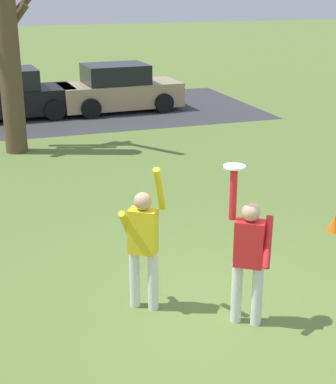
{
  "coord_description": "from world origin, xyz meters",
  "views": [
    {
      "loc": [
        -2.85,
        -6.16,
        4.13
      ],
      "look_at": [
        -0.36,
        1.16,
        1.37
      ],
      "focal_mm": 54.48,
      "sensor_mm": 36.0,
      "label": 1
    }
  ],
  "objects_px": {
    "field_cone_orange": "(334,223)",
    "parked_car_tan": "(119,89)",
    "bare_tree_tall": "(7,39)",
    "person_catcher": "(249,254)",
    "parked_car_black": "(8,96)",
    "person_defender": "(143,241)",
    "frisbee_disc": "(234,167)"
  },
  "relations": [
    {
      "from": "person_catcher",
      "to": "parked_car_black",
      "type": "height_order",
      "value": "person_catcher"
    },
    {
      "from": "field_cone_orange",
      "to": "parked_car_tan",
      "type": "bearing_deg",
      "value": 94.84
    },
    {
      "from": "person_catcher",
      "to": "bare_tree_tall",
      "type": "xyz_separation_m",
      "value": [
        -2.06,
        9.46,
        1.88
      ]
    },
    {
      "from": "person_catcher",
      "to": "parked_car_tan",
      "type": "bearing_deg",
      "value": -62.82
    },
    {
      "from": "parked_car_black",
      "to": "bare_tree_tall",
      "type": "xyz_separation_m",
      "value": [
        -0.16,
        -4.18,
        2.13
      ]
    },
    {
      "from": "parked_car_black",
      "to": "field_cone_orange",
      "type": "bearing_deg",
      "value": -70.31
    },
    {
      "from": "field_cone_orange",
      "to": "parked_car_black",
      "type": "bearing_deg",
      "value": 112.15
    },
    {
      "from": "person_catcher",
      "to": "bare_tree_tall",
      "type": "height_order",
      "value": "bare_tree_tall"
    },
    {
      "from": "bare_tree_tall",
      "to": "field_cone_orange",
      "type": "xyz_separation_m",
      "value": [
        4.83,
        -7.3,
        -2.7
      ]
    },
    {
      "from": "person_catcher",
      "to": "parked_car_tan",
      "type": "xyz_separation_m",
      "value": [
        1.81,
        13.64,
        -0.25
      ]
    },
    {
      "from": "person_defender",
      "to": "frisbee_disc",
      "type": "xyz_separation_m",
      "value": [
        0.95,
        -0.66,
        1.11
      ]
    },
    {
      "from": "parked_car_tan",
      "to": "field_cone_orange",
      "type": "relative_size",
      "value": 13.04
    },
    {
      "from": "person_catcher",
      "to": "person_defender",
      "type": "height_order",
      "value": "person_catcher"
    },
    {
      "from": "person_catcher",
      "to": "parked_car_black",
      "type": "bearing_deg",
      "value": -47.37
    },
    {
      "from": "person_defender",
      "to": "parked_car_black",
      "type": "distance_m",
      "value": 12.87
    },
    {
      "from": "parked_car_black",
      "to": "person_catcher",
      "type": "bearing_deg",
      "value": -84.56
    },
    {
      "from": "bare_tree_tall",
      "to": "field_cone_orange",
      "type": "distance_m",
      "value": 9.16
    },
    {
      "from": "parked_car_tan",
      "to": "bare_tree_tall",
      "type": "relative_size",
      "value": 0.7
    },
    {
      "from": "parked_car_black",
      "to": "bare_tree_tall",
      "type": "relative_size",
      "value": 0.7
    },
    {
      "from": "person_catcher",
      "to": "field_cone_orange",
      "type": "bearing_deg",
      "value": -107.48
    },
    {
      "from": "bare_tree_tall",
      "to": "field_cone_orange",
      "type": "height_order",
      "value": "bare_tree_tall"
    },
    {
      "from": "person_defender",
      "to": "parked_car_tan",
      "type": "relative_size",
      "value": 0.49
    },
    {
      "from": "bare_tree_tall",
      "to": "parked_car_tan",
      "type": "bearing_deg",
      "value": 47.31
    },
    {
      "from": "person_defender",
      "to": "frisbee_disc",
      "type": "bearing_deg",
      "value": 0.0
    },
    {
      "from": "bare_tree_tall",
      "to": "field_cone_orange",
      "type": "relative_size",
      "value": 18.59
    },
    {
      "from": "person_catcher",
      "to": "field_cone_orange",
      "type": "distance_m",
      "value": 3.61
    },
    {
      "from": "frisbee_disc",
      "to": "field_cone_orange",
      "type": "bearing_deg",
      "value": 34.37
    },
    {
      "from": "frisbee_disc",
      "to": "bare_tree_tall",
      "type": "relative_size",
      "value": 0.04
    },
    {
      "from": "parked_car_black",
      "to": "bare_tree_tall",
      "type": "bearing_deg",
      "value": -94.7
    },
    {
      "from": "person_defender",
      "to": "field_cone_orange",
      "type": "height_order",
      "value": "person_defender"
    },
    {
      "from": "person_catcher",
      "to": "parked_car_black",
      "type": "distance_m",
      "value": 13.77
    },
    {
      "from": "parked_car_tan",
      "to": "bare_tree_tall",
      "type": "height_order",
      "value": "bare_tree_tall"
    }
  ]
}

